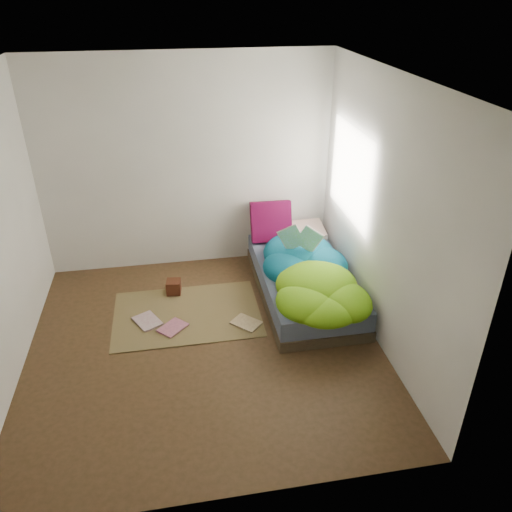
{
  "coord_description": "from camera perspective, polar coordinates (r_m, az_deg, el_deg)",
  "views": [
    {
      "loc": [
        -0.18,
        -4.03,
        3.26
      ],
      "look_at": [
        0.66,
        0.75,
        0.55
      ],
      "focal_mm": 35.0,
      "sensor_mm": 36.0,
      "label": 1
    }
  ],
  "objects": [
    {
      "name": "wooden_box",
      "position": [
        5.94,
        -9.38,
        -3.49
      ],
      "size": [
        0.18,
        0.18,
        0.16
      ],
      "primitive_type": "cube",
      "rotation": [
        0.0,
        0.0,
        -0.13
      ],
      "color": "#3D1A0D",
      "rests_on": "rug"
    },
    {
      "name": "floor_book_a",
      "position": [
        5.52,
        -13.35,
        -7.7
      ],
      "size": [
        0.35,
        0.38,
        0.02
      ],
      "primitive_type": "imported",
      "rotation": [
        0.0,
        0.0,
        0.49
      ],
      "color": "beige",
      "rests_on": "rug"
    },
    {
      "name": "pillow_magenta",
      "position": [
        6.28,
        1.72,
        3.98
      ],
      "size": [
        0.51,
        0.17,
        0.5
      ],
      "primitive_type": "cube",
      "rotation": [
        0.0,
        0.0,
        -0.02
      ],
      "color": "#4E052C",
      "rests_on": "bed"
    },
    {
      "name": "bed",
      "position": [
        5.84,
        5.45,
        -2.97
      ],
      "size": [
        1.0,
        2.0,
        0.34
      ],
      "color": "#372D1E",
      "rests_on": "ground"
    },
    {
      "name": "pillow_floral",
      "position": [
        6.42,
        5.04,
        2.67
      ],
      "size": [
        0.62,
        0.39,
        0.14
      ],
      "primitive_type": "cube",
      "rotation": [
        0.0,
        0.0,
        0.02
      ],
      "color": "silver",
      "rests_on": "bed"
    },
    {
      "name": "floor_book_c",
      "position": [
        5.33,
        -1.8,
        -8.24
      ],
      "size": [
        0.36,
        0.36,
        0.02
      ],
      "primitive_type": "imported",
      "rotation": [
        0.0,
        0.0,
        0.8
      ],
      "color": "#C6B982",
      "rests_on": "rug"
    },
    {
      "name": "rug",
      "position": [
        5.62,
        -7.88,
        -6.57
      ],
      "size": [
        1.6,
        1.1,
        0.01
      ],
      "primitive_type": "cube",
      "color": "brown",
      "rests_on": "ground"
    },
    {
      "name": "duvet",
      "position": [
        5.48,
        6.21,
        -1.15
      ],
      "size": [
        0.96,
        1.84,
        0.34
      ],
      "primitive_type": null,
      "color": "#074D6D",
      "rests_on": "bed"
    },
    {
      "name": "room_walls",
      "position": [
        4.36,
        -6.77,
        6.92
      ],
      "size": [
        3.54,
        3.54,
        2.62
      ],
      "color": "silver",
      "rests_on": "ground"
    },
    {
      "name": "ground",
      "position": [
        5.19,
        -5.86,
        -9.98
      ],
      "size": [
        3.5,
        3.5,
        0.0
      ],
      "primitive_type": "cube",
      "color": "#3E2E18",
      "rests_on": "ground"
    },
    {
      "name": "open_book",
      "position": [
        5.57,
        5.11,
        2.89
      ],
      "size": [
        0.42,
        0.23,
        0.25
      ],
      "primitive_type": null,
      "rotation": [
        0.0,
        0.0,
        -0.35
      ],
      "color": "#2D892C",
      "rests_on": "duvet"
    },
    {
      "name": "floor_book_b",
      "position": [
        5.47,
        -10.32,
        -7.68
      ],
      "size": [
        0.36,
        0.35,
        0.03
      ],
      "primitive_type": "imported",
      "rotation": [
        0.0,
        0.0,
        -0.79
      ],
      "color": "pink",
      "rests_on": "rug"
    }
  ]
}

